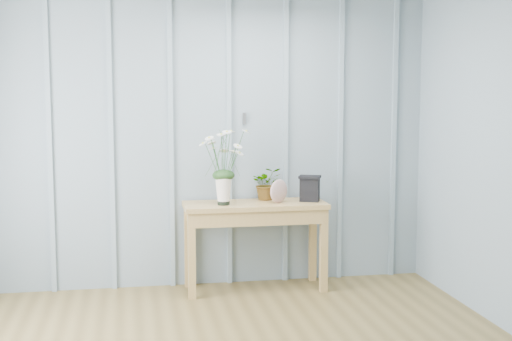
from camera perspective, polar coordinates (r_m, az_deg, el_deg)
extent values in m
cube|color=#8396A3|center=(6.14, -4.49, 2.28)|extent=(4.00, 0.01, 2.50)
cube|color=#AAAAAF|center=(6.16, -0.94, 4.18)|extent=(0.03, 0.01, 0.10)
cube|color=#849BA8|center=(6.13, -16.19, 2.02)|extent=(0.04, 0.03, 2.50)
cube|color=#849BA8|center=(6.10, -11.51, 2.13)|extent=(0.04, 0.03, 2.50)
cube|color=#849BA8|center=(6.11, -6.82, 2.23)|extent=(0.04, 0.03, 2.50)
cube|color=#849BA8|center=(6.16, -2.17, 2.31)|extent=(0.04, 0.03, 2.50)
cube|color=#849BA8|center=(6.25, 2.38, 2.38)|extent=(0.04, 0.03, 2.50)
cube|color=#849BA8|center=(6.38, 6.76, 2.43)|extent=(0.04, 0.03, 2.50)
cube|color=#849BA8|center=(6.54, 10.96, 2.46)|extent=(0.04, 0.03, 2.50)
cube|color=#AB884C|center=(6.02, -0.09, -2.78)|extent=(1.20, 0.45, 0.04)
cube|color=#AB884C|center=(6.03, -0.09, -3.53)|extent=(1.13, 0.42, 0.12)
cube|color=#AB884C|center=(5.85, -5.16, -6.85)|extent=(0.06, 0.06, 0.71)
cube|color=#AB884C|center=(6.05, 5.44, -6.40)|extent=(0.06, 0.06, 0.71)
cube|color=#AB884C|center=(6.20, -5.47, -6.07)|extent=(0.06, 0.06, 0.71)
cube|color=#AB884C|center=(6.38, 4.56, -5.68)|extent=(0.06, 0.06, 0.71)
cylinder|color=black|center=(5.91, -2.61, -2.45)|extent=(0.10, 0.10, 0.06)
cone|color=white|center=(5.90, -2.61, -1.52)|extent=(0.16, 0.16, 0.24)
ellipsoid|color=#1C3E1A|center=(5.88, -2.62, -0.38)|extent=(0.19, 0.15, 0.10)
imported|color=#1C3E1A|center=(6.16, 0.86, -1.04)|extent=(0.26, 0.23, 0.28)
ellipsoid|color=#8F4A56|center=(5.99, 1.83, -1.67)|extent=(0.20, 0.16, 0.20)
cube|color=black|center=(6.09, 4.32, -1.54)|extent=(0.19, 0.17, 0.20)
cube|color=black|center=(6.08, 4.33, -0.52)|extent=(0.22, 0.20, 0.02)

